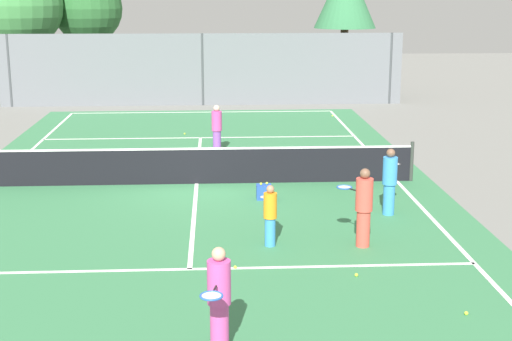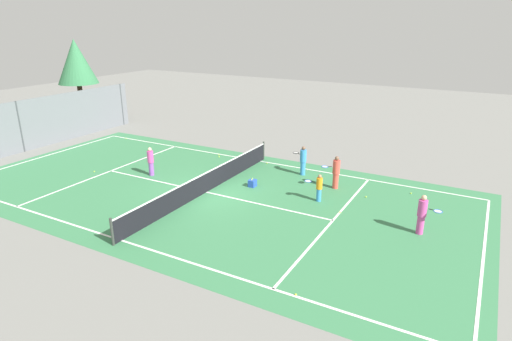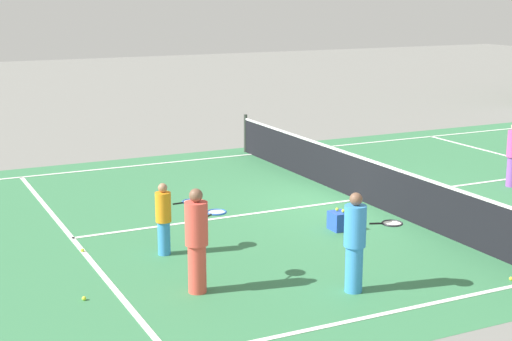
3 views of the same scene
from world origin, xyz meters
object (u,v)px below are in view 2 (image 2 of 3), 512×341
object	(u,v)px
player_4	(319,187)
ball_crate	(252,183)
player_0	(151,161)
tennis_ball_6	(267,163)
tennis_ball_8	(219,155)
tennis_ball_1	(296,294)
tennis_ball_2	(366,197)
tennis_ball_3	(126,139)
tennis_ball_5	(94,172)
tennis_ball_4	(411,193)
player_1	(303,160)
player_2	(336,172)
tennis_ball_0	(219,157)
tennis_ball_7	(340,212)
player_3	(422,214)

from	to	relation	value
player_4	ball_crate	size ratio (longest dim) A/B	3.04
player_0	tennis_ball_6	distance (m)	6.57
tennis_ball_8	ball_crate	bearing A→B (deg)	-129.11
player_0	tennis_ball_1	size ratio (longest dim) A/B	23.39
player_0	tennis_ball_1	distance (m)	12.65
tennis_ball_6	tennis_ball_2	bearing A→B (deg)	-108.99
tennis_ball_3	tennis_ball_5	distance (m)	6.94
player_0	player_4	world-z (taller)	player_0
tennis_ball_2	tennis_ball_6	xyz separation A→B (m)	(2.20, 6.38, 0.00)
tennis_ball_1	tennis_ball_2	xyz separation A→B (m)	(8.54, 0.21, 0.00)
player_4	ball_crate	bearing A→B (deg)	88.23
tennis_ball_4	tennis_ball_8	bearing A→B (deg)	86.42
tennis_ball_2	tennis_ball_4	distance (m)	2.31
player_1	tennis_ball_8	size ratio (longest dim) A/B	23.98
player_4	player_0	bearing A→B (deg)	96.57
player_2	ball_crate	size ratio (longest dim) A/B	3.88
tennis_ball_0	tennis_ball_8	world-z (taller)	same
player_0	player_4	distance (m)	9.13
tennis_ball_6	tennis_ball_7	world-z (taller)	same
player_0	tennis_ball_5	distance (m)	3.38
player_0	player_1	bearing A→B (deg)	-60.41
player_4	tennis_ball_5	xyz separation A→B (m)	(-2.20, 12.16, -0.64)
tennis_ball_0	tennis_ball_7	xyz separation A→B (m)	(-4.11, -8.98, 0.00)
tennis_ball_5	tennis_ball_3	bearing A→B (deg)	31.03
player_2	tennis_ball_4	xyz separation A→B (m)	(1.05, -3.44, -0.82)
ball_crate	tennis_ball_2	size ratio (longest dim) A/B	6.45
tennis_ball_3	tennis_ball_8	distance (m)	7.82
tennis_ball_3	tennis_ball_7	distance (m)	17.62
tennis_ball_0	player_0	bearing A→B (deg)	162.43
player_0	player_3	size ratio (longest dim) A/B	0.96
player_4	tennis_ball_6	bearing A→B (deg)	51.19
tennis_ball_0	tennis_ball_2	size ratio (longest dim) A/B	1.00
player_2	tennis_ball_1	xyz separation A→B (m)	(-8.97, -1.88, -0.82)
player_2	tennis_ball_5	size ratio (longest dim) A/B	25.04
tennis_ball_5	tennis_ball_8	size ratio (longest dim) A/B	1.00
ball_crate	tennis_ball_4	world-z (taller)	ball_crate
player_2	tennis_ball_0	bearing A→B (deg)	79.50
ball_crate	tennis_ball_0	distance (m)	5.27
tennis_ball_2	tennis_ball_4	size ratio (longest dim) A/B	1.00
player_1	tennis_ball_5	xyz separation A→B (m)	(-5.15, 10.12, -0.78)
tennis_ball_0	tennis_ball_5	bearing A→B (deg)	141.12
player_3	tennis_ball_8	bearing A→B (deg)	69.22
player_3	tennis_ball_1	xyz separation A→B (m)	(-5.98, 2.60, -0.80)
tennis_ball_0	ball_crate	bearing A→B (deg)	-127.98
player_4	tennis_ball_2	bearing A→B (deg)	-51.03
player_0	tennis_ball_0	size ratio (longest dim) A/B	23.39
player_1	tennis_ball_5	bearing A→B (deg)	116.97
ball_crate	tennis_ball_0	xyz separation A→B (m)	(3.24, 4.16, -0.15)
player_1	player_3	world-z (taller)	player_3
player_1	tennis_ball_6	bearing A→B (deg)	74.12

